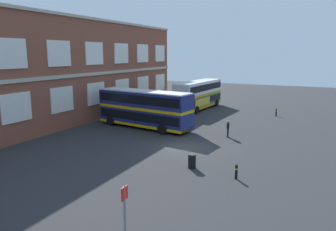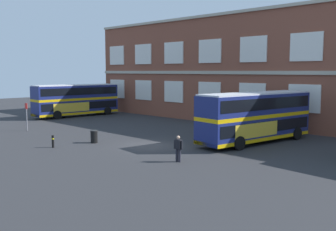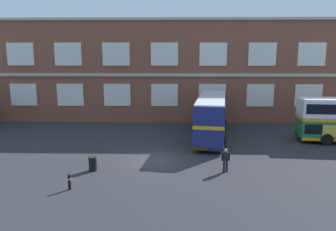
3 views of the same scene
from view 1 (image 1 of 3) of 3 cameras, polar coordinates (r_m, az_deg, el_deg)
name	(u,v)px [view 1 (image 1 of 3)]	position (r m, az deg, el deg)	size (l,w,h in m)	color
ground_plane	(164,145)	(28.05, -0.78, -5.39)	(120.00, 120.00, 0.00)	#2B2B2D
brick_terminal_building	(32,73)	(37.22, -23.29, 6.99)	(49.75, 8.19, 12.02)	brown
double_decker_middle	(144,108)	(34.22, -4.31, 1.30)	(4.15, 11.26, 4.07)	navy
double_decker_far	(199,94)	(45.86, 5.53, 3.80)	(11.17, 3.52, 4.07)	#197038
waiting_passenger	(228,128)	(31.01, 10.77, -2.19)	(0.64, 0.31, 1.70)	black
bus_stand_flag	(125,211)	(13.66, -7.82, -16.69)	(0.44, 0.10, 2.70)	slate
station_litter_bin	(192,161)	(22.60, 4.35, -8.18)	(0.60, 0.60, 1.03)	black
safety_bollard_west	(236,172)	(21.15, 12.23, -9.88)	(0.19, 0.19, 0.95)	black
safety_bollard_east	(276,112)	(43.09, 18.94, 0.54)	(0.19, 0.19, 0.95)	black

